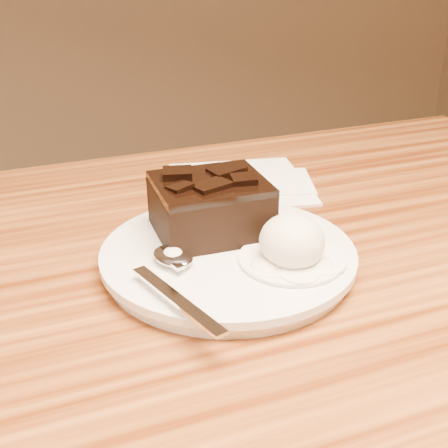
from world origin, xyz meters
name	(u,v)px	position (x,y,z in m)	size (l,w,h in m)	color
plate	(228,258)	(0.07, 0.06, 0.76)	(0.23, 0.23, 0.02)	silver
brownie	(210,210)	(0.06, 0.09, 0.79)	(0.10, 0.09, 0.05)	black
ice_cream_scoop	(292,242)	(0.11, 0.01, 0.79)	(0.06, 0.06, 0.05)	white
melt_puddle	(291,260)	(0.11, 0.01, 0.77)	(0.09, 0.09, 0.00)	white
spoon	(173,258)	(0.01, 0.05, 0.77)	(0.03, 0.17, 0.01)	silver
napkin	(240,182)	(0.16, 0.24, 0.75)	(0.16, 0.16, 0.01)	white
crumb_a	(259,272)	(0.07, 0.01, 0.77)	(0.01, 0.01, 0.00)	black
crumb_b	(175,249)	(0.02, 0.07, 0.77)	(0.01, 0.01, 0.00)	black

